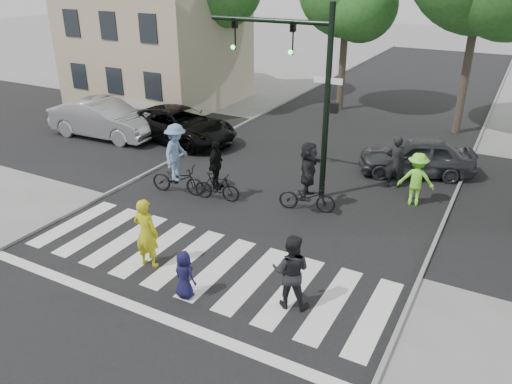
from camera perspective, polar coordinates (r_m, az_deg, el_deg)
ground at (r=12.25m, az=-8.93°, el=-10.25°), size 120.00×120.00×0.00m
road_stem at (r=15.91m, az=1.85°, el=-1.25°), size 10.00×70.00×0.01m
road_cross at (r=18.41m, az=6.07°, el=2.34°), size 70.00×10.00×0.01m
curb_left at (r=18.50m, az=-12.25°, el=2.16°), size 0.10×70.00×0.10m
curb_right at (r=14.62m, az=19.89°, el=-5.14°), size 0.10×70.00×0.10m
crosswalk at (r=12.67m, az=-7.13°, el=-8.76°), size 10.00×3.85×0.01m
traffic_signal at (r=15.56m, az=5.29°, el=13.24°), size 4.45×0.29×6.00m
house at (r=28.36m, az=-11.33°, el=17.80°), size 8.40×8.10×8.82m
pedestrian_woman at (r=12.58m, az=-12.44°, el=-4.62°), size 0.70×0.48×1.84m
pedestrian_child at (r=11.46m, az=-8.20°, el=-9.34°), size 0.62×0.45×1.18m
pedestrian_adult at (r=10.95m, az=4.02°, el=-9.06°), size 0.99×0.86×1.76m
cyclist_left at (r=16.41m, az=-9.01°, el=3.17°), size 1.95×1.32×2.37m
cyclist_mid at (r=15.83m, az=-4.54°, el=1.79°), size 1.58×0.98×2.00m
cyclist_right at (r=15.11m, az=5.95°, el=1.27°), size 1.84×1.71×2.22m
car_suv at (r=21.61m, az=-8.66°, el=7.58°), size 5.44×3.07×1.43m
car_silver at (r=22.87m, az=-16.98°, el=8.01°), size 5.08×2.01×1.64m
car_grey at (r=18.74m, az=17.84°, el=3.89°), size 4.33×2.96×1.37m
bystander_hivis at (r=16.27m, az=17.85°, el=1.40°), size 1.20×0.82×1.71m
bystander_dark at (r=17.37m, az=15.61°, el=3.37°), size 0.76×0.59×1.83m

